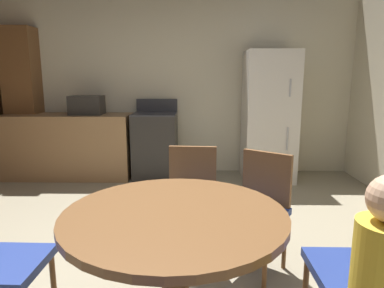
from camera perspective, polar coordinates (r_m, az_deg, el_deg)
ground_plane at (r=2.61m, az=-6.38°, el=-21.52°), size 14.00×14.00×0.00m
wall_back at (r=5.11m, az=-2.62°, el=10.48°), size 5.43×0.12×2.70m
kitchen_counter at (r=5.13m, az=-20.06°, el=-0.30°), size 1.78×0.60×0.90m
pantry_column at (r=5.49m, az=-26.42°, el=6.25°), size 0.44×0.36×2.10m
oven_range at (r=4.83m, az=-6.17°, el=-0.15°), size 0.60×0.60×1.10m
refrigerator at (r=4.78m, az=12.83°, el=4.53°), size 0.68×0.68×1.76m
microwave at (r=4.96m, az=-17.29°, el=6.27°), size 0.44×0.32×0.26m
dining_table at (r=1.77m, az=-2.89°, el=-16.23°), size 1.11×1.11×0.76m
chair_east at (r=1.99m, az=27.36°, el=-17.27°), size 0.40×0.40×0.87m
chair_north at (r=2.68m, az=-0.08°, el=-8.62°), size 0.43×0.43×0.87m
chair_northeast at (r=2.55m, az=11.20°, el=-9.87°), size 0.56×0.56×0.87m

